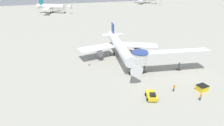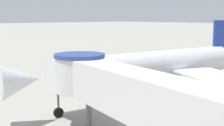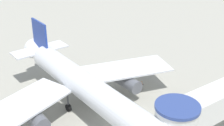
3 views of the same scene
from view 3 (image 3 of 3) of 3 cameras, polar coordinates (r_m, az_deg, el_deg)
ground_plane at (r=35.14m, az=3.19°, el=-11.46°), size 800.00×800.00×0.00m
main_airplane at (r=35.00m, az=-4.67°, el=-4.58°), size 25.99×30.44×8.44m
jet_bridge at (r=34.00m, az=19.85°, el=-5.96°), size 20.60×7.05×5.91m
traffic_cone_starboard_wing at (r=42.80m, az=5.45°, el=-3.64°), size 0.38×0.38×0.63m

